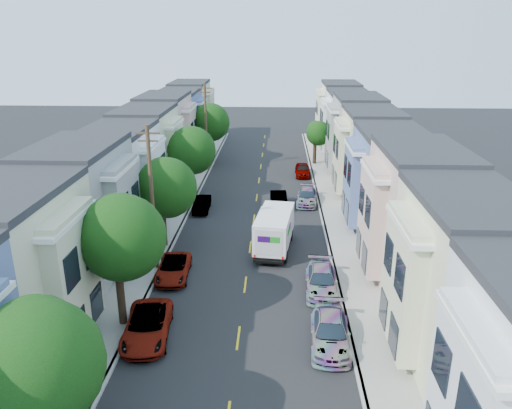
{
  "coord_description": "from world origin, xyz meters",
  "views": [
    {
      "loc": [
        1.96,
        -29.06,
        15.8
      ],
      "look_at": [
        0.29,
        9.68,
        2.2
      ],
      "focal_mm": 35.0,
      "sensor_mm": 36.0,
      "label": 1
    }
  ],
  "objects_px": {
    "fedex_truck": "(274,229)",
    "parked_right_a": "(330,332)",
    "parked_right_c": "(307,197)",
    "tree_d": "(191,151)",
    "tree_a": "(34,366)",
    "utility_pole_near": "(152,199)",
    "tree_b": "(120,238)",
    "lead_sedan": "(279,200)",
    "parked_left_b": "(147,326)",
    "utility_pole_far": "(206,127)",
    "parked_left_c": "(173,269)",
    "parked_right_b": "(321,281)",
    "parked_left_d": "(202,204)",
    "parked_right_d": "(303,170)",
    "tree_far_r": "(318,134)",
    "tree_e": "(210,122)",
    "tree_c": "(165,188)"
  },
  "relations": [
    {
      "from": "tree_b",
      "to": "lead_sedan",
      "type": "bearing_deg",
      "value": 67.39
    },
    {
      "from": "parked_left_d",
      "to": "parked_left_b",
      "type": "bearing_deg",
      "value": -91.56
    },
    {
      "from": "fedex_truck",
      "to": "parked_right_c",
      "type": "height_order",
      "value": "fedex_truck"
    },
    {
      "from": "tree_far_r",
      "to": "parked_left_c",
      "type": "bearing_deg",
      "value": -111.15
    },
    {
      "from": "tree_d",
      "to": "parked_left_d",
      "type": "distance_m",
      "value": 5.54
    },
    {
      "from": "lead_sedan",
      "to": "parked_left_d",
      "type": "xyz_separation_m",
      "value": [
        -7.09,
        -1.44,
        -0.03
      ]
    },
    {
      "from": "parked_left_d",
      "to": "parked_right_a",
      "type": "bearing_deg",
      "value": -65.79
    },
    {
      "from": "parked_left_c",
      "to": "parked_left_d",
      "type": "distance_m",
      "value": 13.13
    },
    {
      "from": "tree_b",
      "to": "parked_left_d",
      "type": "relative_size",
      "value": 2.0
    },
    {
      "from": "utility_pole_far",
      "to": "parked_right_d",
      "type": "distance_m",
      "value": 12.2
    },
    {
      "from": "lead_sedan",
      "to": "parked_right_a",
      "type": "distance_m",
      "value": 21.91
    },
    {
      "from": "lead_sedan",
      "to": "parked_left_b",
      "type": "relative_size",
      "value": 0.79
    },
    {
      "from": "parked_left_b",
      "to": "parked_right_c",
      "type": "height_order",
      "value": "parked_left_b"
    },
    {
      "from": "tree_e",
      "to": "parked_right_a",
      "type": "xyz_separation_m",
      "value": [
        11.2,
        -37.73,
        -4.39
      ]
    },
    {
      "from": "fedex_truck",
      "to": "parked_left_d",
      "type": "distance_m",
      "value": 10.75
    },
    {
      "from": "tree_far_r",
      "to": "utility_pole_near",
      "type": "relative_size",
      "value": 0.54
    },
    {
      "from": "parked_right_c",
      "to": "tree_d",
      "type": "bearing_deg",
      "value": -178.58
    },
    {
      "from": "tree_a",
      "to": "parked_right_d",
      "type": "height_order",
      "value": "tree_a"
    },
    {
      "from": "utility_pole_far",
      "to": "fedex_truck",
      "type": "bearing_deg",
      "value": -69.97
    },
    {
      "from": "tree_d",
      "to": "utility_pole_near",
      "type": "distance_m",
      "value": 15.24
    },
    {
      "from": "fedex_truck",
      "to": "parked_right_a",
      "type": "height_order",
      "value": "fedex_truck"
    },
    {
      "from": "utility_pole_near",
      "to": "parked_left_b",
      "type": "height_order",
      "value": "utility_pole_near"
    },
    {
      "from": "parked_left_b",
      "to": "parked_right_a",
      "type": "xyz_separation_m",
      "value": [
        9.8,
        -0.15,
        0.01
      ]
    },
    {
      "from": "utility_pole_far",
      "to": "parked_right_a",
      "type": "relative_size",
      "value": 2.06
    },
    {
      "from": "parked_right_c",
      "to": "tree_a",
      "type": "bearing_deg",
      "value": -104.15
    },
    {
      "from": "parked_right_b",
      "to": "utility_pole_near",
      "type": "bearing_deg",
      "value": 169.39
    },
    {
      "from": "tree_a",
      "to": "utility_pole_far",
      "type": "distance_m",
      "value": 43.05
    },
    {
      "from": "tree_a",
      "to": "utility_pole_near",
      "type": "relative_size",
      "value": 0.72
    },
    {
      "from": "utility_pole_near",
      "to": "lead_sedan",
      "type": "bearing_deg",
      "value": 57.67
    },
    {
      "from": "tree_e",
      "to": "parked_right_a",
      "type": "relative_size",
      "value": 1.54
    },
    {
      "from": "tree_e",
      "to": "parked_left_b",
      "type": "height_order",
      "value": "tree_e"
    },
    {
      "from": "tree_e",
      "to": "parked_right_c",
      "type": "relative_size",
      "value": 1.67
    },
    {
      "from": "parked_right_b",
      "to": "parked_left_c",
      "type": "bearing_deg",
      "value": 174.01
    },
    {
      "from": "tree_a",
      "to": "fedex_truck",
      "type": "height_order",
      "value": "tree_a"
    },
    {
      "from": "parked_left_c",
      "to": "utility_pole_near",
      "type": "bearing_deg",
      "value": 137.6
    },
    {
      "from": "parked_right_c",
      "to": "parked_left_b",
      "type": "bearing_deg",
      "value": -108.0
    },
    {
      "from": "tree_e",
      "to": "utility_pole_far",
      "type": "distance_m",
      "value": 3.4
    },
    {
      "from": "tree_c",
      "to": "tree_e",
      "type": "height_order",
      "value": "tree_e"
    },
    {
      "from": "utility_pole_near",
      "to": "lead_sedan",
      "type": "xyz_separation_m",
      "value": [
        8.49,
        13.42,
        -4.47
      ]
    },
    {
      "from": "parked_left_b",
      "to": "fedex_truck",
      "type": "bearing_deg",
      "value": 54.66
    },
    {
      "from": "fedex_truck",
      "to": "utility_pole_far",
      "type": "bearing_deg",
      "value": 117.04
    },
    {
      "from": "fedex_truck",
      "to": "parked_left_b",
      "type": "relative_size",
      "value": 1.21
    },
    {
      "from": "utility_pole_near",
      "to": "parked_left_d",
      "type": "xyz_separation_m",
      "value": [
        1.4,
        11.98,
        -4.51
      ]
    },
    {
      "from": "fedex_truck",
      "to": "parked_left_d",
      "type": "height_order",
      "value": "fedex_truck"
    },
    {
      "from": "tree_d",
      "to": "tree_a",
      "type": "bearing_deg",
      "value": -90.0
    },
    {
      "from": "parked_right_a",
      "to": "parked_right_d",
      "type": "bearing_deg",
      "value": 93.02
    },
    {
      "from": "tree_d",
      "to": "parked_right_a",
      "type": "height_order",
      "value": "tree_d"
    },
    {
      "from": "tree_b",
      "to": "tree_d",
      "type": "bearing_deg",
      "value": 90.0
    },
    {
      "from": "fedex_truck",
      "to": "parked_right_d",
      "type": "xyz_separation_m",
      "value": [
        3.06,
        20.44,
        -0.98
      ]
    },
    {
      "from": "parked_right_a",
      "to": "utility_pole_far",
      "type": "bearing_deg",
      "value": 111.09
    }
  ]
}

